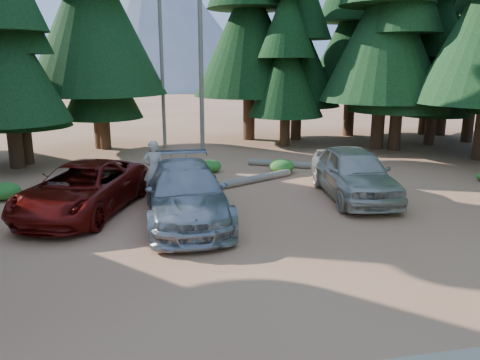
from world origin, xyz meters
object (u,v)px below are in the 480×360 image
Objects in this scene: red_pickup at (83,188)px; log_right at (247,181)px; silver_minivan_center at (186,193)px; silver_minivan_right at (354,173)px; frisbee_player at (154,169)px; log_mid at (286,164)px; log_left at (161,185)px.

red_pickup is 1.24× the size of log_right.
silver_minivan_center is 4.87m from log_right.
silver_minivan_right is 2.83× the size of frisbee_player.
silver_minivan_right reaches higher than log_mid.
log_right is at bearing -33.12° from log_left.
silver_minivan_right is (6.21, 1.34, 0.04)m from silver_minivan_center.
red_pickup is 1.43× the size of log_left.
red_pickup is at bearing 156.55° from silver_minivan_center.
frisbee_player is (-0.93, 1.06, 0.56)m from silver_minivan_center.
silver_minivan_center reaches higher than log_mid.
log_left is 6.49m from log_mid.
silver_minivan_right reaches higher than red_pickup.
silver_minivan_center is 4.04m from log_left.
red_pickup is at bearing 175.68° from log_right.
frisbee_player is at bearing -169.60° from log_right.
frisbee_player reaches higher than log_left.
silver_minivan_center is 3.17× the size of frisbee_player.
frisbee_player is (2.29, -0.33, 0.62)m from red_pickup.
log_mid is (5.27, 6.63, -0.73)m from silver_minivan_center.
frisbee_player is at bearing -108.71° from log_mid.
log_right reaches higher than log_left.
red_pickup reaches higher than log_right.
log_left is (-6.84, 2.59, -0.77)m from silver_minivan_right.
silver_minivan_right is at bearing -64.32° from log_right.
red_pickup is 1.61× the size of log_mid.
frisbee_player is at bearing 12.05° from red_pickup.
log_mid is 3.67m from log_right.
frisbee_player is 8.43m from log_mid.
frisbee_player is at bearing 131.24° from silver_minivan_center.
frisbee_player is 0.40× the size of log_right.
log_mid is 0.77× the size of log_right.
silver_minivan_right is at bearing 19.92° from red_pickup.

